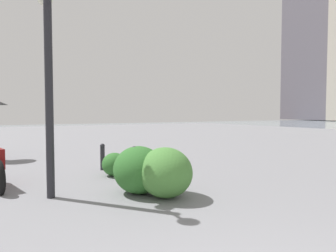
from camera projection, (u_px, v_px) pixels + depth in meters
The scene contains 7 objects.
building_highrise at pixel (326, 43), 70.53m from camera, with size 14.46×15.14×38.27m.
lamppost at pixel (48, 55), 4.98m from camera, with size 0.98×0.28×3.80m.
bollard_near at pixel (134, 169), 5.35m from camera, with size 0.13×0.13×0.90m.
bollard_mid at pixel (103, 156), 7.57m from camera, with size 0.13×0.13×0.72m.
shrub_low at pixel (114, 164), 6.87m from camera, with size 0.66×0.60×0.56m.
shrub_round at pixel (165, 172), 5.11m from camera, with size 1.07×0.96×0.91m.
shrub_wide at pixel (139, 170), 5.36m from camera, with size 1.06×0.95×0.90m.
Camera 1 is at (-0.43, 1.32, 1.52)m, focal length 30.06 mm.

